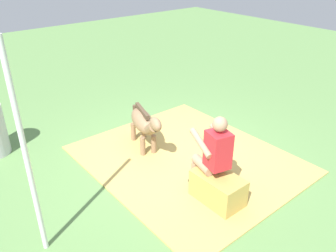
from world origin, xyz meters
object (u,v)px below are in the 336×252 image
Objects in this scene: hay_bale at (218,189)px; person_seated at (213,153)px; pony_standing at (144,123)px; tent_pole_left at (26,158)px.

person_seated reaches higher than hay_bale.
pony_standing is 2.61m from tent_pole_left.
pony_standing is 0.51× the size of tent_pole_left.
tent_pole_left reaches higher than hay_bale.
person_seated is at bearing -104.24° from tent_pole_left.
tent_pole_left reaches higher than pony_standing.
person_seated is 0.51× the size of tent_pole_left.
pony_standing is at bearing -64.67° from tent_pole_left.
person_seated is 1.65m from pony_standing.
tent_pole_left is at bearing 75.76° from person_seated.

